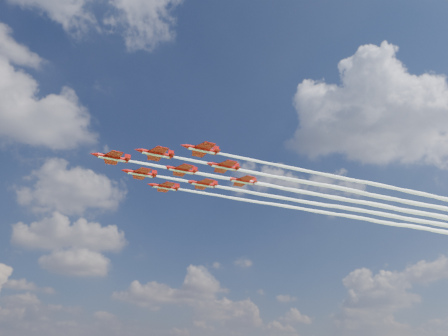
{
  "coord_description": "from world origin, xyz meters",
  "views": [
    {
      "loc": [
        -44.97,
        -105.87,
        29.97
      ],
      "look_at": [
        14.17,
        4.19,
        84.13
      ],
      "focal_mm": 35.0,
      "sensor_mm": 36.0,
      "label": 1
    }
  ],
  "objects": [
    {
      "name": "jet_row2_port",
      "position": [
        57.37,
        -5.07,
        81.17
      ],
      "size": [
        142.63,
        12.2,
        2.76
      ],
      "rotation": [
        0.0,
        0.0,
        -0.05
      ],
      "color": "#A30C09"
    },
    {
      "name": "jet_row3_starb",
      "position": [
        68.78,
        17.9,
        81.17
      ],
      "size": [
        142.63,
        12.2,
        2.76
      ],
      "rotation": [
        0.0,
        0.0,
        -0.05
      ],
      "color": "#A30C09"
    },
    {
      "name": "jet_row3_port",
      "position": [
        67.28,
        -13.38,
        81.17
      ],
      "size": [
        142.63,
        12.2,
        2.76
      ],
      "rotation": [
        0.0,
        0.0,
        -0.05
      ],
      "color": "#A30C09"
    },
    {
      "name": "jet_row4_starb",
      "position": [
        78.69,
        9.58,
        81.17
      ],
      "size": [
        142.63,
        12.2,
        2.76
      ],
      "rotation": [
        0.0,
        0.0,
        -0.05
      ],
      "color": "#A30C09"
    },
    {
      "name": "jet_tail",
      "position": [
        88.6,
        1.27,
        81.17
      ],
      "size": [
        142.63,
        12.2,
        2.76
      ],
      "rotation": [
        0.0,
        0.0,
        -0.05
      ],
      "color": "#A30C09"
    },
    {
      "name": "jet_lead",
      "position": [
        47.46,
        3.24,
        81.17
      ],
      "size": [
        142.63,
        12.2,
        2.76
      ],
      "rotation": [
        0.0,
        0.0,
        -0.05
      ],
      "color": "#A30C09"
    },
    {
      "name": "jet_row4_port",
      "position": [
        77.94,
        -6.06,
        81.17
      ],
      "size": [
        142.63,
        12.2,
        2.76
      ],
      "rotation": [
        0.0,
        0.0,
        -0.05
      ],
      "color": "#A30C09"
    },
    {
      "name": "jet_row2_starb",
      "position": [
        58.12,
        10.57,
        81.17
      ],
      "size": [
        142.63,
        12.2,
        2.76
      ],
      "rotation": [
        0.0,
        0.0,
        -0.05
      ],
      "color": "#A30C09"
    },
    {
      "name": "jet_row3_centre",
      "position": [
        68.03,
        2.26,
        81.17
      ],
      "size": [
        142.63,
        12.2,
        2.76
      ],
      "rotation": [
        0.0,
        0.0,
        -0.05
      ],
      "color": "#A30C09"
    }
  ]
}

